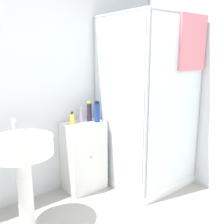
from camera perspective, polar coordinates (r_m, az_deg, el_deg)
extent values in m
cube|color=silver|center=(2.88, -17.21, 5.48)|extent=(6.40, 0.06, 2.50)
cube|color=white|center=(3.48, 6.98, -13.58)|extent=(0.90, 0.90, 0.09)
cylinder|color=#B2B2B7|center=(3.78, 7.44, 3.75)|extent=(0.04, 0.04, 2.00)
cylinder|color=#B2B2B7|center=(3.23, -3.43, 2.30)|extent=(0.04, 0.04, 2.00)
cylinder|color=#B2B2B7|center=(3.24, 18.29, 1.69)|extent=(0.04, 0.04, 2.00)
cylinder|color=#B2B2B7|center=(2.58, 7.44, -0.48)|extent=(0.04, 0.04, 2.00)
cylinder|color=#B2B2B7|center=(2.86, 14.56, 20.32)|extent=(0.86, 0.04, 0.04)
cylinder|color=#B2B2B7|center=(3.46, 2.59, 19.32)|extent=(0.86, 0.04, 0.04)
cylinder|color=#B2B2B7|center=(2.86, 1.51, 20.71)|extent=(0.04, 0.86, 0.04)
cylinder|color=#B2B2B7|center=(3.47, 13.27, 19.01)|extent=(0.04, 0.86, 0.04)
cube|color=silver|center=(2.89, 13.69, 1.22)|extent=(0.83, 0.01, 1.87)
cube|color=silver|center=(2.88, 1.22, 1.57)|extent=(0.01, 0.83, 1.87)
cylinder|color=#B7BABF|center=(3.62, 5.75, 0.83)|extent=(0.02, 0.02, 1.50)
cylinder|color=#B7BABF|center=(3.51, 6.61, 13.08)|extent=(0.07, 0.07, 0.04)
cube|color=#D1757F|center=(2.98, 17.22, 14.23)|extent=(0.43, 0.03, 0.58)
cube|color=silver|center=(3.12, -6.17, -9.50)|extent=(0.45, 0.33, 0.81)
sphere|color=gold|center=(2.97, -4.38, -9.82)|extent=(0.02, 0.02, 0.02)
cylinder|color=white|center=(2.56, -18.35, -16.40)|extent=(0.14, 0.14, 0.73)
cylinder|color=white|center=(2.38, -19.09, -7.07)|extent=(0.54, 0.54, 0.15)
cylinder|color=#B7BABF|center=(2.51, -20.72, -2.82)|extent=(0.02, 0.02, 0.13)
cube|color=#B7BABF|center=(2.47, -20.58, -1.77)|extent=(0.02, 0.07, 0.02)
cylinder|color=yellow|center=(2.93, -8.72, -1.57)|extent=(0.05, 0.05, 0.11)
cylinder|color=black|center=(2.91, -8.76, -0.31)|extent=(0.02, 0.02, 0.02)
cube|color=black|center=(2.90, -8.65, -0.04)|extent=(0.01, 0.03, 0.01)
cylinder|color=#281E33|center=(3.02, -4.94, -0.08)|extent=(0.05, 0.05, 0.21)
cylinder|color=gold|center=(3.00, -4.98, 2.08)|extent=(0.05, 0.05, 0.02)
cylinder|color=navy|center=(2.98, -3.28, -0.16)|extent=(0.07, 0.07, 0.22)
cylinder|color=black|center=(2.95, -3.31, 2.12)|extent=(0.06, 0.06, 0.02)
cylinder|color=#B299C6|center=(3.00, -6.87, -0.88)|extent=(0.05, 0.05, 0.14)
cylinder|color=silver|center=(2.99, -6.91, 0.60)|extent=(0.02, 0.02, 0.02)
cube|color=silver|center=(2.97, -6.80, 0.87)|extent=(0.01, 0.03, 0.01)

